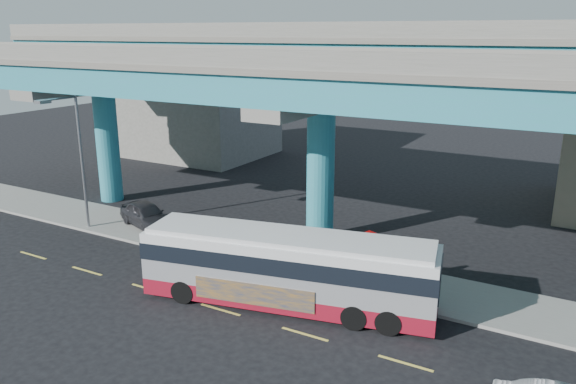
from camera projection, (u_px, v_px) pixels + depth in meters
The scene contains 9 objects.
ground at pixel (225, 307), 23.75m from camera, with size 120.00×120.00×0.00m, color black.
sidewalk at pixel (289, 261), 28.32m from camera, with size 70.00×4.00×0.15m, color gray.
lane_markings at pixel (221, 310), 23.49m from camera, with size 58.00×0.12×0.01m.
viaduct at pixel (323, 73), 28.83m from camera, with size 52.00×12.40×11.70m.
building_concrete at pixel (199, 106), 52.04m from camera, with size 12.00×10.00×9.00m, color gray.
transit_bus at pixel (288, 267), 23.47m from camera, with size 12.69×5.19×3.19m.
parked_car at pixel (146, 215), 32.89m from camera, with size 4.56×3.05×1.44m, color #2A2A2F.
street_lamp at pixel (72, 143), 31.19m from camera, with size 0.50×2.54×7.81m.
stop_sign at pixel (369, 247), 24.37m from camera, with size 0.74×0.47×2.83m.
Camera 1 is at (12.92, -17.36, 11.25)m, focal length 35.00 mm.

